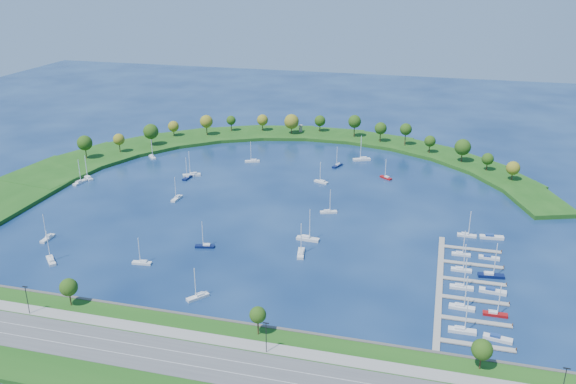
% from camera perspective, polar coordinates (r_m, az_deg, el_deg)
% --- Properties ---
extents(ground, '(700.00, 700.00, 0.00)m').
position_cam_1_polar(ground, '(286.52, -1.22, -1.00)').
color(ground, '#071B44').
rests_on(ground, ground).
extents(south_shoreline, '(420.00, 43.10, 11.60)m').
position_cam_1_polar(south_shoreline, '(185.45, -12.01, -14.81)').
color(south_shoreline, '#1A4913').
rests_on(south_shoreline, ground).
extents(breakwater, '(286.74, 247.64, 2.00)m').
position_cam_1_polar(breakwater, '(343.51, -6.45, 2.90)').
color(breakwater, '#1A4913').
rests_on(breakwater, ground).
extents(breakwater_trees, '(240.05, 97.85, 14.28)m').
position_cam_1_polar(breakwater_trees, '(366.44, 0.23, 5.74)').
color(breakwater_trees, '#382314').
rests_on(breakwater_trees, breakwater).
extents(harbor_tower, '(2.60, 2.60, 4.45)m').
position_cam_1_polar(harbor_tower, '(397.28, 1.21, 6.08)').
color(harbor_tower, gray).
rests_on(harbor_tower, breakwater).
extents(dock_system, '(24.28, 82.00, 1.60)m').
position_cam_1_polar(dock_system, '(222.38, 16.08, -8.82)').
color(dock_system, gray).
rests_on(dock_system, ground).
extents(moored_boat_0, '(7.76, 7.76, 12.60)m').
position_cam_1_polar(moored_boat_0, '(248.82, -21.60, -6.02)').
color(moored_boat_0, silver).
rests_on(moored_boat_0, ground).
extents(moored_boat_1, '(9.59, 6.69, 13.86)m').
position_cam_1_polar(moored_boat_1, '(325.04, -9.12, 1.67)').
color(moored_boat_1, silver).
rests_on(moored_boat_1, ground).
extents(moored_boat_2, '(5.08, 8.25, 11.75)m').
position_cam_1_polar(moored_boat_2, '(336.82, 4.71, 2.57)').
color(moored_boat_2, '#09123B').
rests_on(moored_boat_2, ground).
extents(moored_boat_3, '(7.61, 2.85, 10.93)m').
position_cam_1_polar(moored_boat_3, '(236.81, -13.70, -6.47)').
color(moored_boat_3, silver).
rests_on(moored_boat_3, ground).
extents(moored_boat_4, '(3.01, 8.23, 11.84)m').
position_cam_1_polar(moored_boat_4, '(321.80, -9.51, 1.43)').
color(moored_boat_4, '#09123B').
rests_on(moored_boat_4, ground).
extents(moored_boat_5, '(4.02, 9.21, 13.09)m').
position_cam_1_polar(moored_boat_5, '(236.94, 1.23, -5.78)').
color(moored_boat_5, silver).
rests_on(moored_boat_5, ground).
extents(moored_boat_6, '(8.03, 4.84, 11.42)m').
position_cam_1_polar(moored_boat_6, '(275.09, 3.86, -1.83)').
color(moored_boat_6, silver).
rests_on(moored_boat_6, ground).
extents(moored_boat_7, '(6.77, 7.70, 11.83)m').
position_cam_1_polar(moored_boat_7, '(210.92, -8.56, -9.74)').
color(moored_boat_7, silver).
rests_on(moored_boat_7, ground).
extents(moored_boat_8, '(8.07, 3.87, 11.44)m').
position_cam_1_polar(moored_boat_8, '(245.01, -7.89, -5.05)').
color(moored_boat_8, '#09123B').
rests_on(moored_boat_8, ground).
extents(moored_boat_9, '(6.97, 7.14, 11.46)m').
position_cam_1_polar(moored_boat_9, '(359.29, -12.77, 3.31)').
color(moored_boat_9, silver).
rests_on(moored_boat_9, ground).
extents(moored_boat_10, '(8.47, 7.19, 12.85)m').
position_cam_1_polar(moored_boat_10, '(333.81, -18.47, 1.33)').
color(moored_boat_10, silver).
rests_on(moored_boat_10, ground).
extents(moored_boat_11, '(10.35, 6.46, 14.77)m').
position_cam_1_polar(moored_boat_11, '(348.64, 7.04, 3.15)').
color(moored_boat_11, silver).
rests_on(moored_boat_11, ground).
extents(moored_boat_12, '(7.83, 4.65, 11.13)m').
position_cam_1_polar(moored_boat_12, '(311.68, 3.18, 1.03)').
color(moored_boat_12, silver).
rests_on(moored_boat_12, ground).
extents(moored_boat_13, '(9.61, 3.22, 13.92)m').
position_cam_1_polar(moored_boat_13, '(248.71, 1.88, -4.40)').
color(moored_boat_13, silver).
rests_on(moored_boat_13, ground).
extents(moored_boat_14, '(2.83, 8.20, 11.84)m').
position_cam_1_polar(moored_boat_14, '(294.69, -10.52, -0.54)').
color(moored_boat_14, silver).
rests_on(moored_boat_14, ground).
extents(moored_boat_15, '(7.01, 6.02, 10.67)m').
position_cam_1_polar(moored_boat_15, '(321.46, 9.29, 1.41)').
color(moored_boat_15, maroon).
rests_on(moored_boat_15, ground).
extents(moored_boat_16, '(2.43, 7.98, 11.65)m').
position_cam_1_polar(moored_boat_16, '(268.44, -21.87, -4.04)').
color(moored_boat_16, silver).
rests_on(moored_boat_16, ground).
extents(moored_boat_17, '(8.57, 5.20, 12.19)m').
position_cam_1_polar(moored_boat_17, '(343.71, -3.40, 2.99)').
color(moored_boat_17, silver).
rests_on(moored_boat_17, ground).
extents(moored_boat_18, '(3.52, 8.87, 12.68)m').
position_cam_1_polar(moored_boat_18, '(328.53, -19.17, 0.93)').
color(moored_boat_18, silver).
rests_on(moored_boat_18, ground).
extents(docked_boat_0, '(8.62, 2.50, 12.63)m').
position_cam_1_polar(docked_boat_0, '(199.34, 16.20, -12.45)').
color(docked_boat_0, silver).
rests_on(docked_boat_0, ground).
extents(docked_boat_1, '(8.92, 3.76, 1.76)m').
position_cam_1_polar(docked_boat_1, '(199.15, 19.27, -12.98)').
color(docked_boat_1, silver).
rests_on(docked_boat_1, ground).
extents(docked_boat_2, '(8.62, 2.95, 12.45)m').
position_cam_1_polar(docked_boat_2, '(211.04, 16.18, -10.40)').
color(docked_boat_2, silver).
rests_on(docked_boat_2, ground).
extents(docked_boat_3, '(7.83, 2.19, 11.50)m').
position_cam_1_polar(docked_boat_3, '(210.75, 19.08, -10.83)').
color(docked_boat_3, maroon).
rests_on(docked_boat_3, ground).
extents(docked_boat_4, '(8.20, 2.34, 12.04)m').
position_cam_1_polar(docked_boat_4, '(222.73, 16.15, -8.61)').
color(docked_boat_4, silver).
rests_on(docked_boat_4, ground).
extents(docked_boat_5, '(9.40, 3.36, 1.88)m').
position_cam_1_polar(docked_boat_5, '(223.64, 18.85, -8.88)').
color(docked_boat_5, silver).
rests_on(docked_boat_5, ground).
extents(docked_boat_6, '(7.59, 2.19, 11.13)m').
position_cam_1_polar(docked_boat_6, '(234.42, 16.14, -7.03)').
color(docked_boat_6, silver).
rests_on(docked_boat_6, ground).
extents(docked_boat_7, '(9.58, 3.65, 13.74)m').
position_cam_1_polar(docked_boat_7, '(233.44, 18.72, -7.45)').
color(docked_boat_7, '#09123B').
rests_on(docked_boat_7, ground).
extents(docked_boat_8, '(7.24, 2.08, 10.61)m').
position_cam_1_polar(docked_boat_8, '(246.07, 16.12, -5.62)').
color(docked_boat_8, silver).
rests_on(docked_boat_8, ground).
extents(docked_boat_9, '(7.97, 2.60, 1.61)m').
position_cam_1_polar(docked_boat_9, '(246.69, 18.54, -5.92)').
color(docked_boat_9, silver).
rests_on(docked_boat_9, ground).
extents(docked_boat_10, '(7.86, 2.34, 11.50)m').
position_cam_1_polar(docked_boat_10, '(262.81, 16.61, -3.89)').
color(docked_boat_10, silver).
rests_on(docked_boat_10, ground).
extents(docked_boat_11, '(9.84, 3.65, 1.96)m').
position_cam_1_polar(docked_boat_11, '(264.12, 18.76, -4.06)').
color(docked_boat_11, silver).
rests_on(docked_boat_11, ground).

